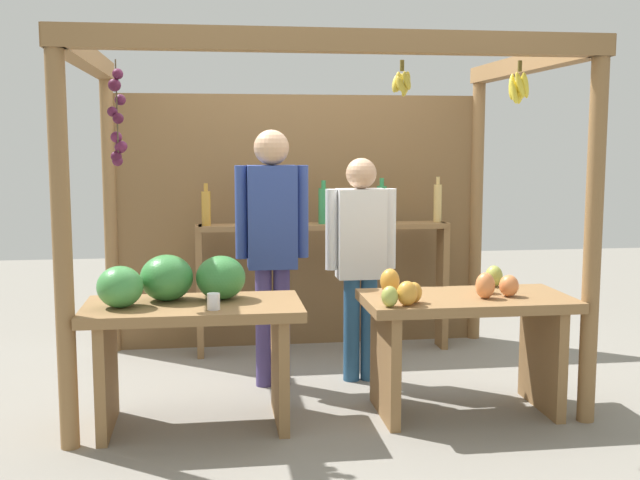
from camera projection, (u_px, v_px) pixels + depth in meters
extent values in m
plane|color=gray|center=(316.00, 380.00, 5.35)|extent=(12.00, 12.00, 0.00)
cylinder|color=olive|center=(62.00, 243.00, 4.04)|extent=(0.10, 0.10, 2.21)
cylinder|color=olive|center=(593.00, 233.00, 4.44)|extent=(0.10, 0.10, 2.21)
cylinder|color=olive|center=(110.00, 210.00, 5.98)|extent=(0.10, 0.10, 2.21)
cylinder|color=olive|center=(476.00, 206.00, 6.38)|extent=(0.10, 0.10, 2.21)
cube|color=olive|center=(341.00, 41.00, 4.11)|extent=(3.02, 0.12, 0.12)
cube|color=olive|center=(85.00, 57.00, 4.88)|extent=(0.12, 2.08, 0.12)
cube|color=olive|center=(529.00, 63.00, 5.28)|extent=(0.12, 2.08, 0.12)
cube|color=brown|center=(299.00, 221.00, 6.21)|extent=(2.92, 0.04, 1.99)
cylinder|color=brown|center=(520.00, 66.00, 4.33)|extent=(0.02, 0.02, 0.06)
ellipsoid|color=yellow|center=(523.00, 86.00, 4.35)|extent=(0.04, 0.06, 0.15)
ellipsoid|color=yellow|center=(521.00, 91.00, 4.37)|extent=(0.05, 0.05, 0.15)
ellipsoid|color=yellow|center=(516.00, 88.00, 4.38)|extent=(0.09, 0.05, 0.15)
ellipsoid|color=yellow|center=(512.00, 87.00, 4.36)|extent=(0.05, 0.06, 0.15)
ellipsoid|color=yellow|center=(514.00, 91.00, 4.33)|extent=(0.06, 0.08, 0.15)
ellipsoid|color=yellow|center=(520.00, 85.00, 4.32)|extent=(0.08, 0.05, 0.15)
ellipsoid|color=yellow|center=(525.00, 85.00, 4.33)|extent=(0.07, 0.07, 0.16)
cylinder|color=brown|center=(402.00, 66.00, 4.30)|extent=(0.02, 0.02, 0.06)
ellipsoid|color=gold|center=(407.00, 81.00, 4.32)|extent=(0.04, 0.05, 0.11)
ellipsoid|color=gold|center=(406.00, 87.00, 4.35)|extent=(0.06, 0.06, 0.12)
ellipsoid|color=gold|center=(399.00, 83.00, 4.34)|extent=(0.07, 0.04, 0.12)
ellipsoid|color=gold|center=(396.00, 84.00, 4.33)|extent=(0.06, 0.07, 0.12)
ellipsoid|color=gold|center=(399.00, 81.00, 4.30)|extent=(0.05, 0.05, 0.11)
ellipsoid|color=gold|center=(401.00, 85.00, 4.29)|extent=(0.08, 0.05, 0.12)
ellipsoid|color=gold|center=(407.00, 81.00, 4.28)|extent=(0.07, 0.06, 0.12)
cylinder|color=#4C422D|center=(117.00, 110.00, 4.29)|extent=(0.01, 0.01, 0.55)
sphere|color=#511938|center=(118.00, 74.00, 4.26)|extent=(0.06, 0.06, 0.06)
sphere|color=#47142D|center=(114.00, 85.00, 4.26)|extent=(0.07, 0.07, 0.07)
sphere|color=#511938|center=(120.00, 100.00, 4.32)|extent=(0.06, 0.06, 0.06)
sphere|color=#511938|center=(112.00, 112.00, 4.29)|extent=(0.06, 0.06, 0.06)
sphere|color=#47142D|center=(118.00, 118.00, 4.27)|extent=(0.06, 0.06, 0.06)
sphere|color=#601E42|center=(116.00, 137.00, 4.34)|extent=(0.06, 0.06, 0.06)
sphere|color=#601E42|center=(120.00, 147.00, 4.34)|extent=(0.07, 0.07, 0.07)
sphere|color=#601E42|center=(122.00, 146.00, 4.33)|extent=(0.06, 0.06, 0.06)
sphere|color=#47142D|center=(116.00, 157.00, 4.33)|extent=(0.06, 0.06, 0.06)
sphere|color=#511938|center=(117.00, 161.00, 4.34)|extent=(0.06, 0.06, 0.06)
cube|color=olive|center=(193.00, 309.00, 4.42)|extent=(1.22, 0.64, 0.06)
cube|color=olive|center=(106.00, 373.00, 4.40)|extent=(0.06, 0.58, 0.65)
cube|color=olive|center=(280.00, 366.00, 4.53)|extent=(0.06, 0.58, 0.65)
ellipsoid|color=#429347|center=(120.00, 287.00, 4.30)|extent=(0.35, 0.35, 0.23)
ellipsoid|color=#38843D|center=(221.00, 278.00, 4.52)|extent=(0.32, 0.32, 0.25)
ellipsoid|color=#38843D|center=(167.00, 278.00, 4.49)|extent=(0.43, 0.43, 0.27)
cylinder|color=white|center=(214.00, 302.00, 4.25)|extent=(0.07, 0.07, 0.09)
cube|color=olive|center=(466.00, 301.00, 4.64)|extent=(1.22, 0.64, 0.06)
cube|color=olive|center=(385.00, 362.00, 4.62)|extent=(0.06, 0.58, 0.65)
cube|color=olive|center=(542.00, 356.00, 4.75)|extent=(0.06, 0.58, 0.65)
ellipsoid|color=gold|center=(414.00, 292.00, 4.43)|extent=(0.13, 0.13, 0.12)
ellipsoid|color=gold|center=(407.00, 293.00, 4.35)|extent=(0.12, 0.12, 0.14)
ellipsoid|color=#E07F47|center=(485.00, 284.00, 4.72)|extent=(0.14, 0.14, 0.11)
ellipsoid|color=#A8B24C|center=(494.00, 276.00, 4.92)|extent=(0.15, 0.15, 0.13)
ellipsoid|color=gold|center=(390.00, 281.00, 4.70)|extent=(0.16, 0.16, 0.15)
ellipsoid|color=#A8B24C|center=(390.00, 296.00, 4.32)|extent=(0.10, 0.10, 0.12)
ellipsoid|color=#E07F47|center=(509.00, 286.00, 4.61)|extent=(0.13, 0.13, 0.13)
ellipsoid|color=#E07F47|center=(485.00, 286.00, 4.55)|extent=(0.16, 0.16, 0.15)
cube|color=olive|center=(200.00, 291.00, 5.90)|extent=(0.05, 0.20, 1.00)
cube|color=olive|center=(442.00, 285.00, 6.17)|extent=(0.05, 0.20, 1.00)
cube|color=olive|center=(324.00, 226.00, 5.98)|extent=(1.90, 0.22, 0.04)
cylinder|color=gold|center=(206.00, 208.00, 5.83)|extent=(0.07, 0.07, 0.26)
cylinder|color=gold|center=(206.00, 187.00, 5.81)|extent=(0.03, 0.03, 0.06)
cylinder|color=silver|center=(266.00, 205.00, 5.89)|extent=(0.07, 0.07, 0.30)
cylinder|color=silver|center=(265.00, 181.00, 5.87)|extent=(0.03, 0.03, 0.06)
cylinder|color=#338C4C|center=(323.00, 206.00, 5.96)|extent=(0.08, 0.08, 0.27)
cylinder|color=#338C4C|center=(323.00, 184.00, 5.94)|extent=(0.04, 0.04, 0.06)
cylinder|color=#338C4C|center=(382.00, 204.00, 6.02)|extent=(0.08, 0.08, 0.29)
cylinder|color=#338C4C|center=(382.00, 182.00, 6.00)|extent=(0.03, 0.03, 0.06)
cylinder|color=#D8B266|center=(438.00, 203.00, 6.08)|extent=(0.06, 0.06, 0.29)
cylinder|color=#D8B266|center=(438.00, 181.00, 6.06)|extent=(0.03, 0.03, 0.06)
cylinder|color=#473B77|center=(264.00, 327.00, 5.19)|extent=(0.11, 0.11, 0.80)
cylinder|color=#473B77|center=(282.00, 327.00, 5.21)|extent=(0.11, 0.11, 0.80)
cube|color=#2D428C|center=(272.00, 217.00, 5.11)|extent=(0.32, 0.19, 0.67)
cylinder|color=#2D428C|center=(241.00, 212.00, 5.07)|extent=(0.08, 0.08, 0.61)
cylinder|color=#2D428C|center=(302.00, 212.00, 5.13)|extent=(0.08, 0.08, 0.61)
sphere|color=tan|center=(271.00, 148.00, 5.05)|extent=(0.23, 0.23, 0.23)
cylinder|color=#27527B|center=(352.00, 329.00, 5.31)|extent=(0.11, 0.11, 0.71)
cylinder|color=#27527B|center=(369.00, 329.00, 5.33)|extent=(0.11, 0.11, 0.71)
cube|color=white|center=(361.00, 234.00, 5.24)|extent=(0.32, 0.19, 0.60)
cylinder|color=white|center=(331.00, 230.00, 5.21)|extent=(0.08, 0.08, 0.54)
cylinder|color=white|center=(390.00, 229.00, 5.26)|extent=(0.08, 0.08, 0.54)
sphere|color=tan|center=(361.00, 173.00, 5.19)|extent=(0.21, 0.21, 0.21)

